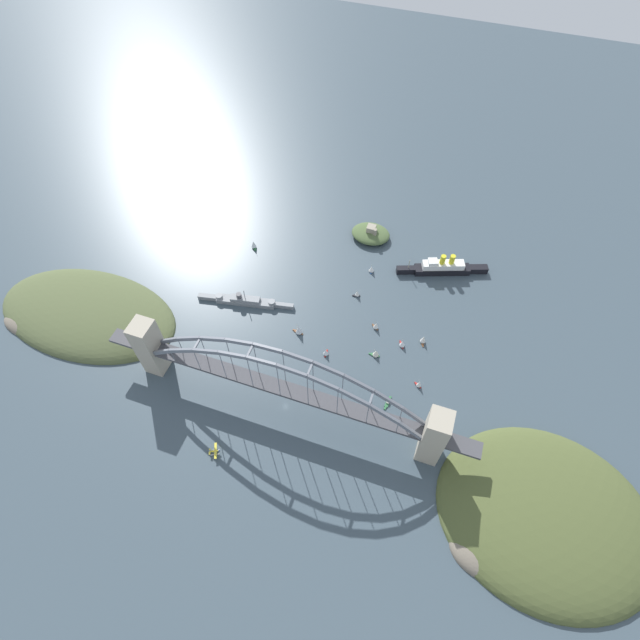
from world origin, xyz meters
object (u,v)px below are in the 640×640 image
at_px(small_boat_2, 388,402).
at_px(small_boat_7, 376,353).
at_px(fort_island_mid_harbor, 371,234).
at_px(small_boat_5, 372,269).
at_px(harbor_arch_bridge, 283,388).
at_px(small_boat_8, 299,329).
at_px(ocean_liner, 443,268).
at_px(small_boat_3, 357,293).
at_px(small_boat_1, 326,352).
at_px(seaplane_taxiing_near_bridge, 215,451).
at_px(naval_cruiser, 245,301).
at_px(small_boat_4, 419,384).
at_px(small_boat_10, 376,325).
at_px(small_boat_0, 254,244).
at_px(small_boat_6, 423,339).
at_px(small_boat_9, 402,343).

height_order(small_boat_2, small_boat_7, small_boat_7).
relative_size(fort_island_mid_harbor, small_boat_5, 4.38).
height_order(harbor_arch_bridge, small_boat_8, harbor_arch_bridge).
height_order(small_boat_7, small_boat_8, small_boat_8).
bearing_deg(ocean_liner, small_boat_2, -95.28).
relative_size(small_boat_3, small_boat_5, 0.95).
xyz_separation_m(small_boat_1, small_boat_3, (6.40, 66.59, 0.14)).
bearing_deg(small_boat_7, seaplane_taxiing_near_bridge, -126.56).
xyz_separation_m(harbor_arch_bridge, small_boat_5, (24.27, 151.71, -25.61)).
bearing_deg(small_boat_7, naval_cruiser, 173.10).
bearing_deg(ocean_liner, small_boat_5, -161.25).
distance_m(small_boat_4, small_boat_10, 62.16).
bearing_deg(small_boat_0, small_boat_6, -16.98).
xyz_separation_m(small_boat_2, small_boat_3, (-51.76, 91.77, 2.98)).
distance_m(small_boat_7, small_boat_10, 27.08).
relative_size(seaplane_taxiing_near_bridge, small_boat_10, 1.30).
bearing_deg(small_boat_2, small_boat_3, 119.43).
height_order(naval_cruiser, small_boat_1, naval_cruiser).
relative_size(naval_cruiser, small_boat_1, 10.88).
xyz_separation_m(small_boat_1, small_boat_10, (31.10, 38.45, 0.46)).
bearing_deg(small_boat_5, small_boat_0, -176.23).
height_order(seaplane_taxiing_near_bridge, small_boat_2, seaplane_taxiing_near_bridge).
height_order(harbor_arch_bridge, small_boat_0, harbor_arch_bridge).
distance_m(naval_cruiser, small_boat_7, 122.66).
bearing_deg(seaplane_taxiing_near_bridge, small_boat_3, 72.37).
bearing_deg(small_boat_9, small_boat_1, -153.12).
height_order(small_boat_3, small_boat_7, small_boat_7).
relative_size(seaplane_taxiing_near_bridge, small_boat_7, 1.25).
bearing_deg(seaplane_taxiing_near_bridge, naval_cruiser, 105.42).
distance_m(seaplane_taxiing_near_bridge, small_boat_4, 159.72).
bearing_deg(small_boat_4, seaplane_taxiing_near_bridge, -141.29).
relative_size(small_boat_0, small_boat_4, 1.14).
bearing_deg(small_boat_6, small_boat_1, -152.16).
relative_size(harbor_arch_bridge, small_boat_10, 32.07).
bearing_deg(small_boat_9, small_boat_6, 31.24).
bearing_deg(fort_island_mid_harbor, small_boat_7, -72.49).
bearing_deg(small_boat_10, small_boat_7, -74.87).
xyz_separation_m(ocean_liner, small_boat_4, (5.51, -122.59, -2.13)).
bearing_deg(ocean_liner, small_boat_4, -87.43).
xyz_separation_m(harbor_arch_bridge, small_boat_0, (-89.32, 144.23, -25.20)).
bearing_deg(harbor_arch_bridge, small_boat_4, 28.75).
bearing_deg(small_boat_5, small_boat_9, -56.85).
distance_m(small_boat_5, small_boat_7, 90.44).
bearing_deg(small_boat_10, small_boat_2, -66.96).
height_order(ocean_liner, small_boat_4, ocean_liner).
relative_size(harbor_arch_bridge, small_boat_6, 31.50).
bearing_deg(small_boat_6, harbor_arch_bridge, -133.10).
bearing_deg(small_boat_1, small_boat_7, 17.88).
bearing_deg(small_boat_6, ocean_liner, 89.85).
xyz_separation_m(ocean_liner, naval_cruiser, (-155.09, -92.06, -2.84)).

